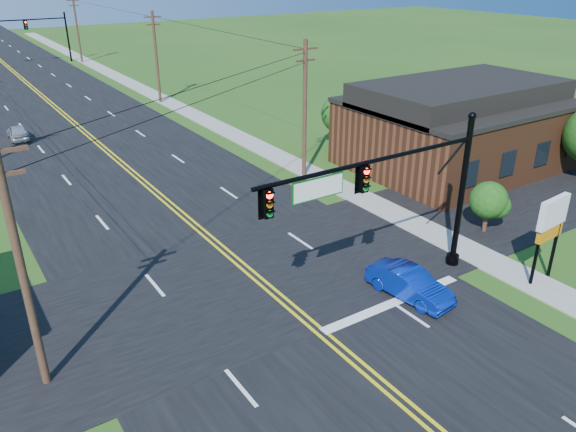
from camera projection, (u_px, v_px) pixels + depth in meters
road_main at (58, 111)px, 54.71m from camera, size 16.00×220.00×0.04m
road_cross at (254, 279)px, 25.85m from camera, size 70.00×10.00×0.04m
sidewalk at (200, 118)px, 52.36m from camera, size 2.00×160.00×0.08m
signal_mast_main at (391, 192)px, 23.02m from camera, size 11.30×0.60×7.48m
signal_mast_far at (34, 30)px, 77.84m from camera, size 10.98×0.60×7.48m
brick_building at (456, 133)px, 39.45m from camera, size 14.20×11.20×4.70m
utility_pole_left_a at (20, 264)px, 17.62m from camera, size 1.80×0.28×9.00m
utility_pole_right_a at (305, 107)px, 36.40m from camera, size 1.80×0.28×9.00m
utility_pole_right_b at (156, 56)px, 56.15m from camera, size 1.80×0.28×9.00m
utility_pole_right_c at (77, 28)px, 78.93m from camera, size 1.80×0.28×9.00m
tree_right_back at (340, 114)px, 43.42m from camera, size 3.00×3.00×4.10m
shrub_corner at (489, 200)px, 29.70m from camera, size 2.00×2.00×2.86m
blue_car at (410, 284)px, 24.25m from camera, size 1.91×4.13×1.31m
distant_car at (18, 133)px, 45.74m from camera, size 1.52×3.63×1.23m
stop_sign at (363, 170)px, 34.28m from camera, size 0.85×0.21×2.42m
pylon_sign at (552, 221)px, 24.57m from camera, size 2.02×0.45×4.11m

